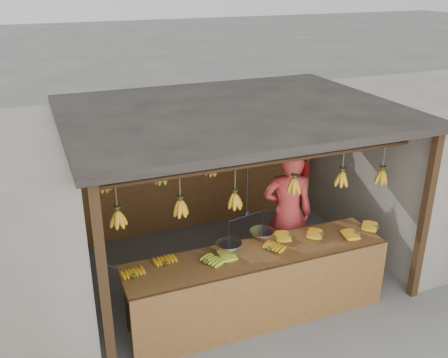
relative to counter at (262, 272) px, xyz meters
name	(u,v)px	position (x,y,z in m)	size (l,w,h in m)	color
ground	(232,268)	(0.13, 1.22, -0.70)	(80.00, 80.00, 0.00)	#5B5B57
stall	(223,133)	(0.13, 1.55, 1.27)	(4.30, 3.30, 2.40)	#301E0F
neighbor_right	(436,162)	(3.73, 1.22, 0.45)	(3.00, 3.00, 2.30)	slate
counter	(262,272)	(0.00, 0.00, 0.00)	(3.48, 0.74, 0.96)	brown
hanging_bananas	(233,164)	(0.13, 1.22, 0.93)	(3.59, 2.20, 0.39)	#C78B15
balance_scale	(246,234)	(-0.11, 0.22, 0.42)	(0.78, 0.41, 0.93)	black
vendor	(287,213)	(0.80, 0.86, 0.23)	(0.68, 0.45, 1.87)	#BF3333
bag_bundles	(304,159)	(2.07, 2.57, 0.27)	(0.08, 0.26, 1.29)	#1426BF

